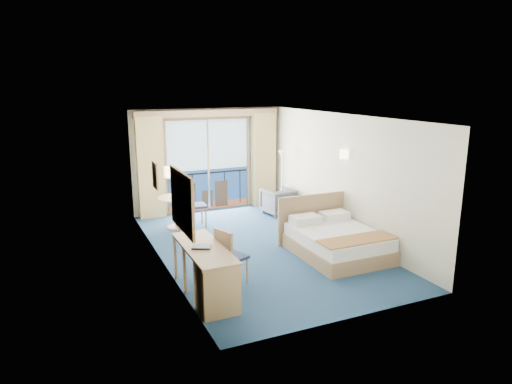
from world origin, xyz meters
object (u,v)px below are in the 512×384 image
at_px(desk, 214,280).
at_px(desk_chair, 229,254).
at_px(table_chair_b, 185,211).
at_px(floor_lamp, 282,166).
at_px(nightstand, 327,223).
at_px(armchair, 278,201).
at_px(bed, 335,241).
at_px(table_chair_a, 192,202).
at_px(round_table, 176,204).

xyz_separation_m(desk, desk_chair, (0.48, 0.66, 0.11)).
distance_m(desk_chair, table_chair_b, 2.84).
bearing_deg(floor_lamp, nightstand, -86.78).
distance_m(armchair, desk, 5.26).
distance_m(bed, floor_lamp, 3.37).
bearing_deg(nightstand, bed, -115.63).
bearing_deg(armchair, table_chair_a, -4.79).
relative_size(armchair, round_table, 0.90).
bearing_deg(desk_chair, table_chair_b, -22.91).
bearing_deg(floor_lamp, armchair, -142.20).
bearing_deg(bed, desk, -158.99).
relative_size(floor_lamp, desk, 0.94).
height_order(floor_lamp, desk_chair, floor_lamp).
bearing_deg(table_chair_b, round_table, 112.77).
bearing_deg(armchair, table_chair_b, 6.15).
bearing_deg(nightstand, round_table, 148.58).
xyz_separation_m(nightstand, desk, (-3.48, -2.28, 0.20)).
xyz_separation_m(desk_chair, table_chair_b, (0.05, 2.84, -0.01)).
distance_m(floor_lamp, round_table, 2.97).
xyz_separation_m(bed, round_table, (-2.45, 2.99, 0.27)).
height_order(desk_chair, round_table, desk_chair).
bearing_deg(table_chair_b, desk, -81.19).
relative_size(nightstand, armchair, 0.68).
relative_size(nightstand, table_chair_b, 0.52).
bearing_deg(round_table, floor_lamp, 4.08).
bearing_deg(round_table, table_chair_a, -11.15).
xyz_separation_m(armchair, table_chair_b, (-2.66, -0.69, 0.21)).
relative_size(desk, desk_chair, 1.76).
distance_m(round_table, table_chair_a, 0.38).
xyz_separation_m(floor_lamp, table_chair_a, (-2.52, -0.28, -0.64)).
relative_size(armchair, table_chair_b, 0.76).
relative_size(desk_chair, round_table, 1.20).
xyz_separation_m(armchair, desk_chair, (-2.70, -3.53, 0.22)).
xyz_separation_m(desk_chair, round_table, (-0.01, 3.46, 0.00)).
bearing_deg(floor_lamp, desk, -127.89).
bearing_deg(table_chair_a, bed, -142.15).
bearing_deg(desk, table_chair_a, 78.17).
height_order(bed, desk_chair, bed).
bearing_deg(armchair, desk, 44.35).
xyz_separation_m(bed, desk_chair, (-2.44, -0.46, 0.27)).
relative_size(bed, floor_lamp, 1.19).
relative_size(floor_lamp, table_chair_a, 1.55).
bearing_deg(desk_chair, desk, 121.69).
relative_size(bed, nightstand, 3.85).
bearing_deg(bed, nightstand, 64.37).
bearing_deg(table_chair_a, desk_chair, 176.36).
height_order(desk_chair, table_chair_a, table_chair_a).
bearing_deg(table_chair_b, table_chair_a, 77.26).
relative_size(armchair, floor_lamp, 0.46).
bearing_deg(desk, armchair, 52.70).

